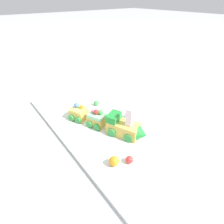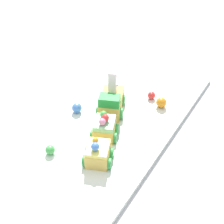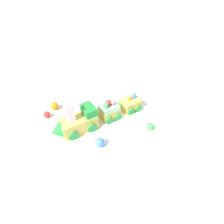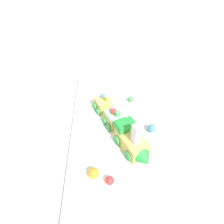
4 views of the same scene
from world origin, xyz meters
The scene contains 9 objects.
ground_plane centered at (0.00, 0.00, 0.00)m, with size 10.00×10.00×0.00m, color #B2B2B7.
display_board centered at (0.00, 0.00, 0.01)m, with size 0.73×0.33×0.01m, color silver.
cake_train_locomotive centered at (0.08, 0.02, 0.04)m, with size 0.15×0.11×0.11m.
cake_car_mint centered at (-0.03, -0.03, 0.04)m, with size 0.08×0.08×0.07m.
cake_car_lemon centered at (-0.11, -0.06, 0.03)m, with size 0.08×0.08×0.06m.
gumball_red centered at (0.17, -0.05, 0.02)m, with size 0.02×0.02×0.02m, color red.
gumball_blue centered at (0.01, 0.09, 0.03)m, with size 0.03×0.03×0.03m, color #4C84E0.
gumball_green centered at (-0.15, 0.05, 0.02)m, with size 0.02×0.02×0.02m, color #4CBC56.
gumball_orange centered at (0.15, -0.09, 0.03)m, with size 0.03×0.03×0.03m, color orange.
Camera 4 is at (0.38, -0.06, 0.44)m, focal length 28.00 mm.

